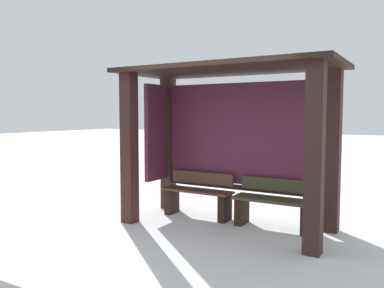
{
  "coord_description": "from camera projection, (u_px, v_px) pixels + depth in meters",
  "views": [
    {
      "loc": [
        2.61,
        -5.48,
        1.75
      ],
      "look_at": [
        -0.4,
        -0.38,
        1.3
      ],
      "focal_mm": 36.96,
      "sensor_mm": 36.0,
      "label": 1
    }
  ],
  "objects": [
    {
      "name": "ground_plane",
      "position": [
        226.0,
        226.0,
        6.16
      ],
      "size": [
        60.0,
        60.0,
        0.0
      ],
      "primitive_type": "plane",
      "color": "silver"
    },
    {
      "name": "bus_shelter",
      "position": [
        226.0,
        122.0,
        6.24
      ],
      "size": [
        3.38,
        1.58,
        2.47
      ],
      "color": "#37201E",
      "rests_on": "ground"
    },
    {
      "name": "bench_left_inside",
      "position": [
        198.0,
        196.0,
        6.71
      ],
      "size": [
        1.23,
        0.36,
        0.75
      ],
      "color": "brown",
      "rests_on": "ground"
    },
    {
      "name": "bench_center_inside",
      "position": [
        274.0,
        206.0,
        6.04
      ],
      "size": [
        1.23,
        0.4,
        0.75
      ],
      "color": "#403F2A",
      "rests_on": "ground"
    }
  ]
}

